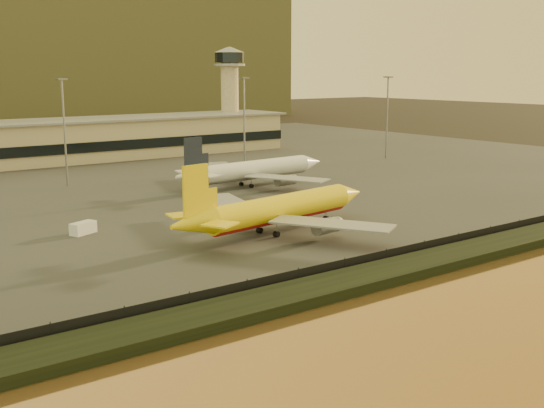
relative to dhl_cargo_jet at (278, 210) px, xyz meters
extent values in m
plane|color=black|center=(-1.48, -11.78, -4.21)|extent=(900.00, 900.00, 0.00)
cube|color=black|center=(-1.48, -28.78, -3.51)|extent=(320.00, 7.00, 1.40)
cube|color=#2D2D2D|center=(-1.48, 83.22, -4.11)|extent=(320.00, 220.00, 0.20)
cube|color=black|center=(-1.48, -24.78, -2.91)|extent=(300.00, 0.05, 2.20)
cube|color=tan|center=(-1.48, 113.22, 1.99)|extent=(160.00, 22.00, 12.00)
cube|color=black|center=(-1.48, 102.02, 0.99)|extent=(160.00, 0.60, 3.00)
cube|color=gray|center=(-1.48, 113.22, 8.29)|extent=(164.00, 24.00, 0.60)
cylinder|color=tan|center=(68.52, 119.22, 10.99)|extent=(6.40, 6.40, 30.00)
cylinder|color=black|center=(68.52, 119.22, 27.74)|extent=(10.40, 10.40, 3.50)
cone|color=gray|center=(68.52, 119.22, 30.49)|extent=(11.20, 11.20, 2.00)
cylinder|color=gray|center=(68.52, 119.22, 25.19)|extent=(11.20, 11.20, 0.80)
cylinder|color=slate|center=(-11.48, 68.22, 8.49)|extent=(0.50, 0.50, 25.00)
cube|color=slate|center=(-11.48, 68.22, 21.19)|extent=(2.20, 2.20, 0.40)
cylinder|color=slate|center=(38.52, 66.22, 8.49)|extent=(0.50, 0.50, 25.00)
cube|color=slate|center=(38.52, 66.22, 21.19)|extent=(2.20, 2.20, 0.40)
cylinder|color=slate|center=(88.52, 60.22, 8.49)|extent=(0.50, 0.50, 25.00)
cube|color=slate|center=(88.52, 60.22, 21.19)|extent=(2.20, 2.20, 0.40)
cube|color=brown|center=(88.52, 328.22, 30.79)|extent=(220.00, 160.00, 70.00)
cylinder|color=yellow|center=(0.81, 0.12, 0.24)|extent=(31.28, 9.05, 4.47)
cylinder|color=#AC0C09|center=(0.81, 0.12, -0.54)|extent=(30.28, 7.95, 3.49)
cone|color=yellow|center=(19.09, 2.89, 0.24)|extent=(6.62, 5.32, 4.47)
cone|color=yellow|center=(-18.32, -2.77, 0.58)|extent=(8.32, 5.58, 4.47)
cube|color=yellow|center=(-17.47, -2.64, 5.50)|extent=(4.73, 1.06, 7.82)
cube|color=yellow|center=(-17.29, 1.91, 0.91)|extent=(4.93, 4.89, 0.27)
cube|color=yellow|center=(-15.95, -6.94, 0.91)|extent=(5.75, 5.72, 0.27)
cube|color=gray|center=(-1.82, 11.77, -0.54)|extent=(10.34, 20.21, 0.27)
cylinder|color=gray|center=(0.74, 9.22, -1.77)|extent=(5.47, 3.20, 2.46)
cube|color=gray|center=(1.74, -11.78, -0.54)|extent=(15.03, 19.72, 0.27)
cylinder|color=gray|center=(3.43, -8.59, -1.77)|extent=(5.47, 3.20, 2.46)
cylinder|color=black|center=(12.50, 1.89, -3.51)|extent=(1.09, 0.92, 0.98)
cylinder|color=slate|center=(12.50, 1.89, -3.00)|extent=(0.17, 0.17, 2.01)
cylinder|color=black|center=(-2.08, -2.35, -3.51)|extent=(1.09, 0.92, 0.98)
cylinder|color=slate|center=(-2.08, -2.35, -3.00)|extent=(0.17, 0.17, 2.01)
cylinder|color=black|center=(-2.68, 1.63, -3.51)|extent=(1.09, 0.92, 0.98)
cylinder|color=slate|center=(-2.68, 1.63, -3.00)|extent=(0.17, 0.17, 2.01)
cylinder|color=white|center=(25.30, 41.84, 0.02)|extent=(30.75, 6.63, 4.24)
cylinder|color=gray|center=(25.30, 41.84, -0.72)|extent=(29.83, 5.63, 3.31)
cone|color=white|center=(43.47, 43.27, 0.02)|extent=(6.25, 4.69, 4.24)
cone|color=white|center=(6.29, 40.34, 0.34)|extent=(7.94, 4.83, 4.24)
cube|color=#1B2132|center=(7.14, 40.40, 5.00)|extent=(4.67, 0.70, 7.42)
cube|color=white|center=(7.65, 44.69, 0.66)|extent=(5.06, 4.90, 0.25)
cube|color=white|center=(8.31, 36.25, 0.66)|extent=(5.46, 5.34, 0.25)
cube|color=gray|center=(23.54, 53.39, -0.72)|extent=(11.39, 19.97, 0.25)
cylinder|color=gray|center=(25.88, 50.70, -1.89)|extent=(5.25, 2.72, 2.33)
cube|color=gray|center=(25.37, 30.15, -0.72)|extent=(13.82, 19.71, 0.25)
cylinder|color=gray|center=(27.26, 33.17, -1.89)|extent=(5.25, 2.72, 2.33)
cylinder|color=black|center=(36.92, 42.75, -3.54)|extent=(0.99, 0.81, 0.93)
cylinder|color=slate|center=(36.92, 42.75, -3.05)|extent=(0.22, 0.22, 1.91)
cylinder|color=black|center=(22.28, 39.69, -3.54)|extent=(0.99, 0.81, 0.93)
cylinder|color=slate|center=(22.28, 39.69, -3.05)|extent=(0.22, 0.22, 1.91)
cylinder|color=black|center=(21.98, 43.49, -3.54)|extent=(0.99, 0.81, 0.93)
cylinder|color=slate|center=(21.98, 43.49, -3.05)|extent=(0.22, 0.22, 1.91)
cube|color=yellow|center=(11.64, 14.17, -3.00)|extent=(4.51, 2.11, 2.01)
cube|color=white|center=(-26.93, 19.00, -2.99)|extent=(4.95, 3.66, 2.03)
camera|label=1|loc=(-68.27, -89.96, 23.13)|focal=45.00mm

